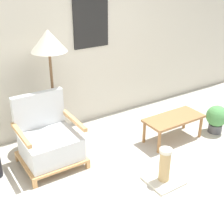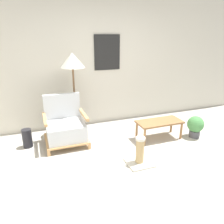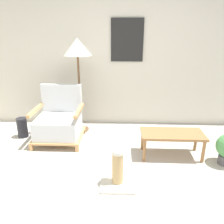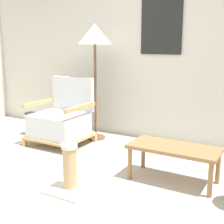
{
  "view_description": "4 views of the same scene",
  "coord_description": "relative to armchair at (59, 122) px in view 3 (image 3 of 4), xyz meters",
  "views": [
    {
      "loc": [
        -2.07,
        -1.86,
        2.34
      ],
      "look_at": [
        -0.08,
        1.24,
        0.55
      ],
      "focal_mm": 50.0,
      "sensor_mm": 36.0,
      "label": 1
    },
    {
      "loc": [
        -1.39,
        -2.34,
        1.9
      ],
      "look_at": [
        -0.08,
        1.24,
        0.55
      ],
      "focal_mm": 35.0,
      "sensor_mm": 36.0,
      "label": 2
    },
    {
      "loc": [
        0.06,
        -1.83,
        1.65
      ],
      "look_at": [
        -0.08,
        1.24,
        0.55
      ],
      "focal_mm": 35.0,
      "sensor_mm": 36.0,
      "label": 3
    },
    {
      "loc": [
        1.69,
        -1.83,
        1.32
      ],
      "look_at": [
        -0.08,
        1.24,
        0.55
      ],
      "focal_mm": 50.0,
      "sensor_mm": 36.0,
      "label": 4
    }
  ],
  "objects": [
    {
      "name": "scratching_post",
      "position": [
        0.96,
        -1.07,
        -0.16
      ],
      "size": [
        0.39,
        0.39,
        0.45
      ],
      "color": "beige",
      "rests_on": "ground_plane"
    },
    {
      "name": "armchair",
      "position": [
        0.0,
        0.0,
        0.0
      ],
      "size": [
        0.74,
        0.68,
        0.88
      ],
      "color": "tan",
      "rests_on": "ground_plane"
    },
    {
      "name": "vase",
      "position": [
        -0.67,
        0.11,
        -0.15
      ],
      "size": [
        0.17,
        0.17,
        0.33
      ],
      "primitive_type": "cylinder",
      "color": "black",
      "rests_on": "ground_plane"
    },
    {
      "name": "wall_back",
      "position": [
        0.93,
        0.83,
        1.03
      ],
      "size": [
        8.0,
        0.09,
        2.7
      ],
      "color": "beige",
      "rests_on": "ground_plane"
    },
    {
      "name": "ground_plane",
      "position": [
        0.93,
        -1.36,
        -0.32
      ],
      "size": [
        14.0,
        14.0,
        0.0
      ],
      "primitive_type": "plane",
      "color": "#B7B2A8"
    },
    {
      "name": "floor_lamp",
      "position": [
        0.27,
        0.43,
        1.07
      ],
      "size": [
        0.46,
        0.46,
        1.6
      ],
      "color": "brown",
      "rests_on": "ground_plane"
    },
    {
      "name": "coffee_table",
      "position": [
        1.71,
        -0.4,
        -0.01
      ],
      "size": [
        0.87,
        0.4,
        0.36
      ],
      "color": "olive",
      "rests_on": "ground_plane"
    }
  ]
}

